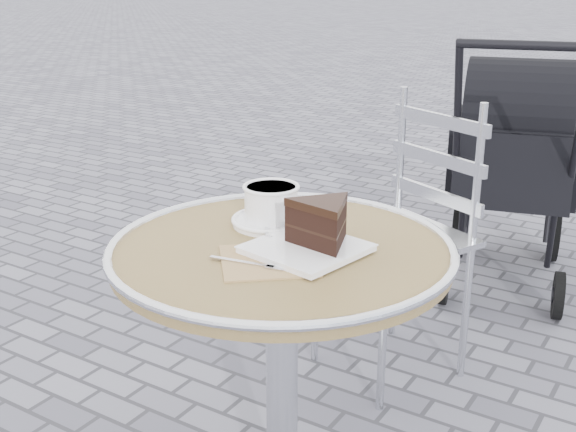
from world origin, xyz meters
The scene contains 5 objects.
cafe_table centered at (0.00, 0.00, 0.57)m, with size 0.72×0.72×0.74m.
cappuccino_set centered at (-0.09, 0.10, 0.77)m, with size 0.18×0.20×0.09m.
cake_plate_set centered at (0.08, 0.01, 0.78)m, with size 0.30×0.34×0.11m.
bistro_chair centered at (-0.07, 0.90, 0.56)m, with size 0.54×0.54×0.90m.
baby_stroller centered at (-0.01, 1.80, 0.47)m, with size 0.69×1.09×1.06m.
Camera 1 is at (0.75, -1.16, 1.28)m, focal length 45.00 mm.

